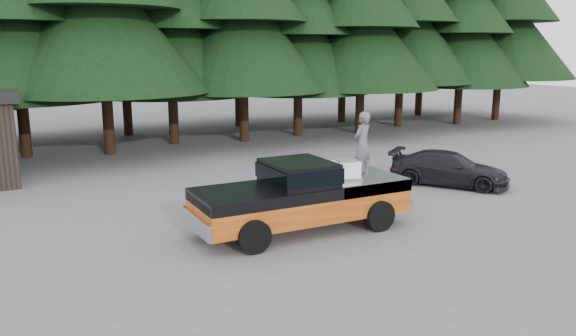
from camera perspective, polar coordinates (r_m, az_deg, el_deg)
name	(u,v)px	position (r m, az deg, el deg)	size (l,w,h in m)	color
ground	(258,245)	(14.21, -3.03, -7.83)	(120.00, 120.00, 0.00)	#4E4E50
pickup_truck	(302,207)	(15.10, 1.39, -3.94)	(6.00, 2.04, 1.33)	#C06116
truck_cab	(298,172)	(14.82, 1.07, -0.43)	(1.66, 1.90, 0.59)	black
air_compressor	(346,170)	(15.40, 5.89, -0.24)	(0.68, 0.56, 0.47)	white
man_on_bed	(362,144)	(15.72, 7.53, 2.43)	(0.66, 0.43, 1.80)	#4E4E55
parked_car	(449,168)	(20.96, 16.04, -0.04)	(1.69, 4.16, 1.21)	black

